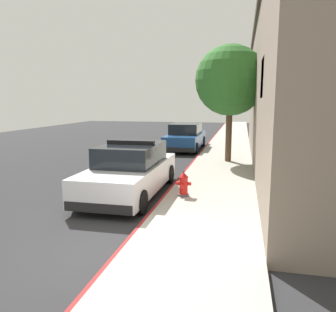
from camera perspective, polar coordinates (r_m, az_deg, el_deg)
ground_plane at (r=17.33m, az=-10.77°, el=-0.66°), size 30.25×60.00×0.20m
sidewalk_pavement at (r=15.92m, az=9.47°, el=-0.88°), size 2.60×60.00×0.14m
curb_painted_edge at (r=16.05m, az=4.68°, el=-0.70°), size 0.08×60.00×0.14m
storefront_building at (r=15.69m, az=26.86°, el=10.23°), size 6.76×19.59×6.73m
police_cruiser at (r=10.36m, az=-6.43°, el=-2.51°), size 1.94×4.84×1.68m
parked_car_silver_ahead at (r=19.97m, az=3.01°, el=3.24°), size 1.94×4.84×1.56m
fire_hydrant at (r=9.69m, az=2.67°, el=-4.84°), size 0.44×0.40×0.76m
street_tree at (r=15.40m, az=10.60°, el=12.56°), size 3.13×3.13×5.21m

